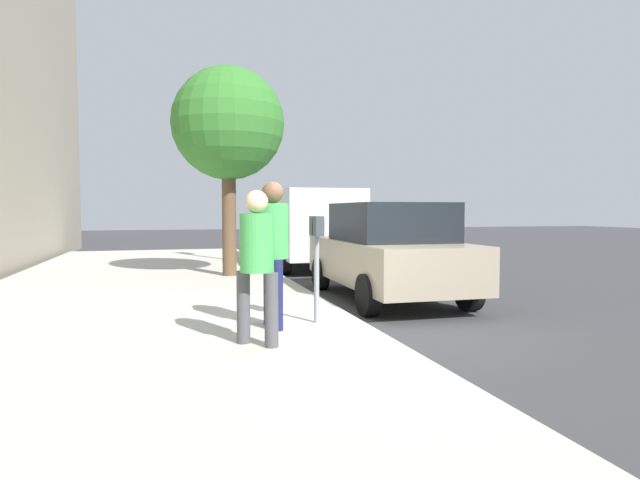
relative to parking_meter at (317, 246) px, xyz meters
name	(u,v)px	position (x,y,z in m)	size (l,w,h in m)	color
ground_plane	(355,327)	(0.21, -0.62, -1.17)	(80.00, 80.00, 0.00)	#38383A
sidewalk_slab	(128,336)	(0.21, 2.38, -1.09)	(28.00, 6.00, 0.15)	#B7B2A8
parking_meter	(317,246)	(0.00, 0.00, 0.00)	(0.36, 0.12, 1.41)	gray
pedestrian_at_meter	(273,241)	(-0.12, 0.61, 0.09)	(0.55, 0.40, 1.85)	#191E4C
pedestrian_bystander	(257,255)	(-0.96, 0.94, -0.02)	(0.41, 0.42, 1.71)	#47474C
parked_sedan_near	(387,251)	(2.26, -1.97, -0.27)	(4.43, 2.03, 1.77)	gray
parked_van_far	(308,224)	(8.10, -1.97, 0.09)	(5.28, 2.28, 2.18)	silver
street_tree	(228,125)	(5.48, 0.56, 2.40)	(2.54, 2.54, 4.72)	brown
traffic_signal	(236,179)	(9.16, -0.03, 1.41)	(0.24, 0.44, 3.60)	black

